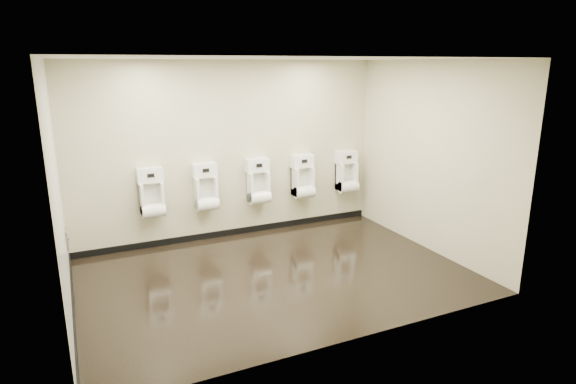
% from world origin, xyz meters
% --- Properties ---
extents(ground, '(5.00, 3.50, 0.00)m').
position_xyz_m(ground, '(0.00, 0.00, 0.00)').
color(ground, black).
rests_on(ground, ground).
extents(ceiling, '(5.00, 3.50, 0.00)m').
position_xyz_m(ceiling, '(0.00, 0.00, 2.80)').
color(ceiling, white).
extents(back_wall, '(5.00, 0.02, 2.80)m').
position_xyz_m(back_wall, '(0.00, 1.75, 1.40)').
color(back_wall, '#BEB890').
rests_on(back_wall, ground).
extents(front_wall, '(5.00, 0.02, 2.80)m').
position_xyz_m(front_wall, '(0.00, -1.75, 1.40)').
color(front_wall, '#BEB890').
rests_on(front_wall, ground).
extents(left_wall, '(0.02, 3.50, 2.80)m').
position_xyz_m(left_wall, '(-2.50, 0.00, 1.40)').
color(left_wall, '#BEB890').
rests_on(left_wall, ground).
extents(right_wall, '(0.02, 3.50, 2.80)m').
position_xyz_m(right_wall, '(2.50, 0.00, 1.40)').
color(right_wall, '#BEB890').
rests_on(right_wall, ground).
extents(tile_overlay_left, '(0.01, 3.50, 2.80)m').
position_xyz_m(tile_overlay_left, '(-2.50, 0.00, 1.40)').
color(tile_overlay_left, white).
rests_on(tile_overlay_left, ground).
extents(skirting_back, '(5.00, 0.02, 0.10)m').
position_xyz_m(skirting_back, '(0.00, 1.74, 0.05)').
color(skirting_back, black).
rests_on(skirting_back, ground).
extents(skirting_left, '(0.02, 3.50, 0.10)m').
position_xyz_m(skirting_left, '(-2.49, 0.00, 0.05)').
color(skirting_left, black).
rests_on(skirting_left, ground).
extents(access_panel, '(0.04, 0.25, 0.25)m').
position_xyz_m(access_panel, '(-2.48, 1.20, 0.50)').
color(access_panel, '#9E9EA3').
rests_on(access_panel, left_wall).
extents(urinal_0, '(0.38, 0.29, 0.71)m').
position_xyz_m(urinal_0, '(-1.29, 1.62, 0.84)').
color(urinal_0, white).
rests_on(urinal_0, back_wall).
extents(urinal_1, '(0.38, 0.29, 0.71)m').
position_xyz_m(urinal_1, '(-0.47, 1.62, 0.84)').
color(urinal_1, white).
rests_on(urinal_1, back_wall).
extents(urinal_2, '(0.38, 0.29, 0.71)m').
position_xyz_m(urinal_2, '(0.41, 1.62, 0.84)').
color(urinal_2, white).
rests_on(urinal_2, back_wall).
extents(urinal_3, '(0.38, 0.29, 0.71)m').
position_xyz_m(urinal_3, '(1.21, 1.62, 0.84)').
color(urinal_3, white).
rests_on(urinal_3, back_wall).
extents(urinal_4, '(0.38, 0.29, 0.71)m').
position_xyz_m(urinal_4, '(2.08, 1.62, 0.84)').
color(urinal_4, white).
rests_on(urinal_4, back_wall).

